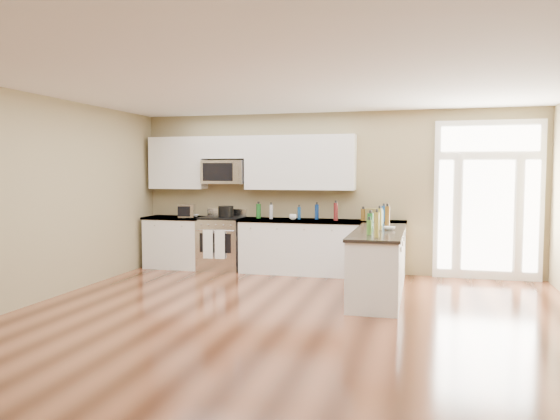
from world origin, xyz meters
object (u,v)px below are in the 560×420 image
object	(u,v)px
peninsula_cabinet	(378,266)
kitchen_range	(222,243)
stockpot	(226,211)
toaster_oven	(187,211)

from	to	relation	value
peninsula_cabinet	kitchen_range	distance (m)	3.25
stockpot	toaster_oven	xyz separation A→B (m)	(-0.69, -0.17, 0.00)
kitchen_range	peninsula_cabinet	bearing A→B (deg)	-26.51
peninsula_cabinet	kitchen_range	size ratio (longest dim) A/B	2.15
kitchen_range	toaster_oven	xyz separation A→B (m)	(-0.61, -0.13, 0.58)
peninsula_cabinet	toaster_oven	bearing A→B (deg)	159.52
stockpot	peninsula_cabinet	bearing A→B (deg)	-27.65
stockpot	toaster_oven	bearing A→B (deg)	-166.18
kitchen_range	stockpot	xyz separation A→B (m)	(0.07, 0.03, 0.58)
toaster_oven	peninsula_cabinet	bearing A→B (deg)	-33.40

